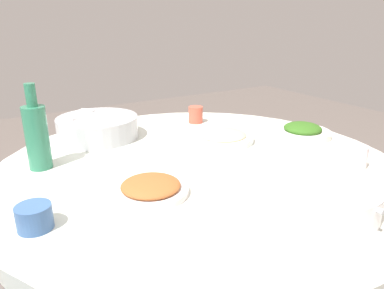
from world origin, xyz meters
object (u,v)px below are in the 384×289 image
(green_bottle, at_px, (37,135))
(tea_cup_far, at_px, (357,157))
(round_dining_table, at_px, (199,196))
(rice_bowl, at_px, (98,127))
(tea_cup_near, at_px, (34,217))
(dish_stirfry, at_px, (151,188))
(soup_bowl, at_px, (325,199))
(dish_greens, at_px, (302,131))
(dish_noodles, at_px, (223,137))
(tea_cup_side, at_px, (196,115))

(green_bottle, bearing_deg, tea_cup_far, -121.32)
(round_dining_table, xyz_separation_m, rice_bowl, (0.42, 0.19, 0.16))
(rice_bowl, height_order, tea_cup_near, rice_bowl)
(rice_bowl, bearing_deg, dish_stirfry, 176.76)
(soup_bowl, bearing_deg, round_dining_table, 12.30)
(round_dining_table, bearing_deg, dish_greens, -88.08)
(round_dining_table, distance_m, tea_cup_far, 0.51)
(soup_bowl, distance_m, dish_noodles, 0.56)
(green_bottle, xyz_separation_m, tea_cup_far, (-0.50, -0.83, -0.07))
(rice_bowl, xyz_separation_m, dish_noodles, (-0.28, -0.38, -0.03))
(tea_cup_far, bearing_deg, rice_bowl, 39.95)
(soup_bowl, distance_m, dish_stirfry, 0.43)
(dish_greens, height_order, green_bottle, green_bottle)
(dish_greens, relative_size, green_bottle, 0.82)
(tea_cup_side, bearing_deg, dish_greens, -146.75)
(dish_noodles, relative_size, dish_stirfry, 1.16)
(soup_bowl, relative_size, dish_noodles, 1.18)
(green_bottle, xyz_separation_m, tea_cup_near, (-0.35, 0.07, -0.08))
(rice_bowl, relative_size, tea_cup_side, 4.26)
(dish_stirfry, xyz_separation_m, tea_cup_side, (0.51, -0.46, 0.02))
(round_dining_table, relative_size, dish_stirfry, 6.40)
(round_dining_table, height_order, dish_stirfry, dish_stirfry)
(tea_cup_near, relative_size, tea_cup_far, 1.11)
(dish_greens, xyz_separation_m, dish_stirfry, (-0.13, 0.71, -0.00))
(dish_noodles, bearing_deg, dish_greens, -111.68)
(soup_bowl, bearing_deg, green_bottle, 39.58)
(dish_stirfry, bearing_deg, green_bottle, 32.45)
(green_bottle, bearing_deg, dish_greens, -102.60)
(round_dining_table, xyz_separation_m, green_bottle, (0.22, 0.43, 0.22))
(dish_stirfry, distance_m, tea_cup_near, 0.29)
(dish_noodles, distance_m, dish_stirfry, 0.48)
(dish_noodles, distance_m, green_bottle, 0.64)
(tea_cup_far, bearing_deg, dish_stirfry, 74.62)
(green_bottle, bearing_deg, round_dining_table, -117.02)
(soup_bowl, height_order, green_bottle, green_bottle)
(dish_stirfry, bearing_deg, tea_cup_far, -105.38)
(soup_bowl, xyz_separation_m, tea_cup_near, (0.28, 0.60, -0.01))
(round_dining_table, relative_size, tea_cup_far, 18.20)
(rice_bowl, distance_m, tea_cup_far, 0.91)
(rice_bowl, bearing_deg, tea_cup_side, -92.79)
(dish_stirfry, xyz_separation_m, tea_cup_far, (-0.17, -0.62, 0.02))
(rice_bowl, distance_m, green_bottle, 0.32)
(round_dining_table, height_order, dish_noodles, dish_noodles)
(dish_noodles, distance_m, tea_cup_side, 0.27)
(dish_greens, distance_m, green_bottle, 0.95)
(tea_cup_near, xyz_separation_m, tea_cup_side, (0.53, -0.75, 0.01))
(soup_bowl, distance_m, green_bottle, 0.83)
(round_dining_table, xyz_separation_m, tea_cup_near, (-0.13, 0.51, 0.15))
(dish_noodles, height_order, tea_cup_near, tea_cup_near)
(dish_stirfry, relative_size, tea_cup_side, 2.80)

